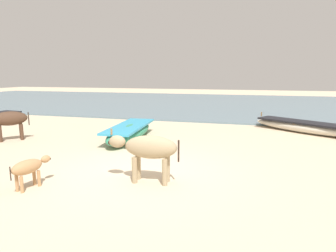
# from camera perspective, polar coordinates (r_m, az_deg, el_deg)

# --- Properties ---
(ground) EXTENTS (80.00, 80.00, 0.00)m
(ground) POSITION_cam_1_polar(r_m,az_deg,el_deg) (7.39, -5.75, -8.86)
(ground) COLOR beige
(sea_water) EXTENTS (60.00, 20.00, 0.08)m
(sea_water) POSITION_cam_1_polar(r_m,az_deg,el_deg) (24.42, 9.75, 4.47)
(sea_water) COLOR slate
(sea_water) RESTS_ON ground
(fishing_boat_0) EXTENTS (4.35, 3.35, 0.66)m
(fishing_boat_0) POSITION_cam_1_polar(r_m,az_deg,el_deg) (13.30, 25.62, -0.14)
(fishing_boat_0) COLOR beige
(fishing_boat_0) RESTS_ON ground
(fishing_boat_1) EXTENTS (1.40, 3.91, 0.73)m
(fishing_boat_1) POSITION_cam_1_polar(r_m,az_deg,el_deg) (10.93, -7.56, -1.08)
(fishing_boat_1) COLOR #338C66
(fishing_boat_1) RESTS_ON ground
(cow_adult_dun) EXTENTS (1.66, 0.55, 1.07)m
(cow_adult_dun) POSITION_cam_1_polar(r_m,az_deg,el_deg) (6.45, -3.92, -4.50)
(cow_adult_dun) COLOR tan
(cow_adult_dun) RESTS_ON ground
(calf_near_tan) EXTENTS (0.43, 0.97, 0.64)m
(calf_near_tan) POSITION_cam_1_polar(r_m,az_deg,el_deg) (6.84, -25.78, -7.40)
(calf_near_tan) COLOR tan
(calf_near_tan) RESTS_ON ground
(cow_second_adult_dark) EXTENTS (1.33, 1.40, 1.07)m
(cow_second_adult_dark) POSITION_cam_1_polar(r_m,az_deg,el_deg) (12.02, -29.03, 1.08)
(cow_second_adult_dark) COLOR #4C3323
(cow_second_adult_dark) RESTS_ON ground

